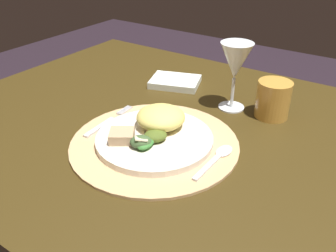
# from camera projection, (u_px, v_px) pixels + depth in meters

# --- Properties ---
(dining_table) EXTENTS (1.28, 0.86, 0.74)m
(dining_table) POSITION_uv_depth(u_px,v_px,m) (199.00, 177.00, 0.84)
(dining_table) COLOR #3B2C10
(dining_table) RESTS_ON ground
(placemat) EXTENTS (0.35, 0.35, 0.01)m
(placemat) POSITION_uv_depth(u_px,v_px,m) (155.00, 143.00, 0.74)
(placemat) COLOR tan
(placemat) RESTS_ON dining_table
(dinner_plate) EXTENTS (0.24, 0.24, 0.01)m
(dinner_plate) POSITION_uv_depth(u_px,v_px,m) (154.00, 139.00, 0.74)
(dinner_plate) COLOR silver
(dinner_plate) RESTS_ON placemat
(pasta_serving) EXTENTS (0.14, 0.14, 0.04)m
(pasta_serving) POSITION_uv_depth(u_px,v_px,m) (161.00, 117.00, 0.76)
(pasta_serving) COLOR #E6D368
(pasta_serving) RESTS_ON dinner_plate
(salad_greens) EXTENTS (0.07, 0.09, 0.03)m
(salad_greens) POSITION_uv_depth(u_px,v_px,m) (148.00, 140.00, 0.70)
(salad_greens) COLOR #3F5A30
(salad_greens) RESTS_ON dinner_plate
(bread_piece) EXTENTS (0.07, 0.06, 0.02)m
(bread_piece) POSITION_uv_depth(u_px,v_px,m) (122.00, 136.00, 0.71)
(bread_piece) COLOR tan
(bread_piece) RESTS_ON dinner_plate
(fork) EXTENTS (0.02, 0.16, 0.00)m
(fork) POSITION_uv_depth(u_px,v_px,m) (107.00, 122.00, 0.81)
(fork) COLOR silver
(fork) RESTS_ON placemat
(spoon) EXTENTS (0.03, 0.14, 0.01)m
(spoon) POSITION_uv_depth(u_px,v_px,m) (219.00, 156.00, 0.69)
(spoon) COLOR silver
(spoon) RESTS_ON placemat
(napkin) EXTENTS (0.16, 0.14, 0.02)m
(napkin) POSITION_uv_depth(u_px,v_px,m) (175.00, 82.00, 1.01)
(napkin) COLOR white
(napkin) RESTS_ON dining_table
(wine_glass) EXTENTS (0.08, 0.08, 0.17)m
(wine_glass) POSITION_uv_depth(u_px,v_px,m) (235.00, 63.00, 0.83)
(wine_glass) COLOR silver
(wine_glass) RESTS_ON dining_table
(amber_tumbler) EXTENTS (0.08, 0.08, 0.09)m
(amber_tumbler) POSITION_uv_depth(u_px,v_px,m) (273.00, 99.00, 0.83)
(amber_tumbler) COLOR gold
(amber_tumbler) RESTS_ON dining_table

